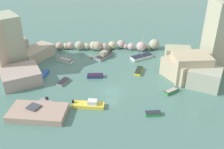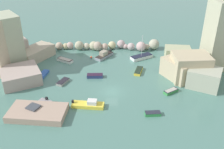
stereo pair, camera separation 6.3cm
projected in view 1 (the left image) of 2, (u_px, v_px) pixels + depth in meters
The scene contains 17 objects.
cove_water at pixel (112, 92), 50.68m from camera, with size 160.00×160.00×0.00m, color slate.
cliff_headland_left at pixel (4, 50), 58.84m from camera, with size 20.26×21.42×12.06m.
cliff_headland_right at pixel (211, 57), 55.68m from camera, with size 23.87×18.33×15.47m.
rock_breakwater at pixel (107, 46), 68.51m from camera, with size 30.67×4.32×2.77m.
stone_dock at pixel (38, 113), 43.85m from camera, with size 9.68×5.35×1.16m, color tan.
channel_buoy at pixel (91, 57), 64.19m from camera, with size 0.51×0.51×0.51m, color #E04C28.
moored_boat_0 at pixel (89, 104), 46.09m from camera, with size 5.93×2.36×1.42m.
moored_boat_1 at pixel (142, 57), 63.91m from camera, with size 5.80×4.36×6.17m.
moored_boat_2 at pixel (43, 75), 56.21m from camera, with size 1.97×3.97×0.58m.
moored_boat_3 at pixel (95, 76), 55.61m from camera, with size 3.43×1.38×0.71m.
moored_boat_4 at pixel (153, 114), 44.08m from camera, with size 2.76×1.29×0.59m.
moored_boat_5 at pixel (139, 71), 57.66m from camera, with size 2.37×4.08×0.61m.
moored_boat_6 at pixel (63, 82), 53.52m from camera, with size 2.56×3.40×0.56m.
moored_boat_7 at pixel (104, 55), 64.43m from camera, with size 4.66×5.41×1.74m.
moored_boat_8 at pixel (36, 109), 44.75m from camera, with size 4.90×6.62×1.45m.
moored_boat_9 at pixel (171, 91), 50.25m from camera, with size 3.14×2.59×0.63m.
moored_boat_10 at pixel (65, 60), 62.45m from camera, with size 4.25×3.28×0.68m.
Camera 1 is at (-0.01, -42.72, 27.48)m, focal length 41.18 mm.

